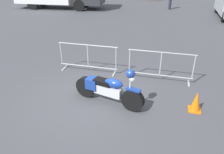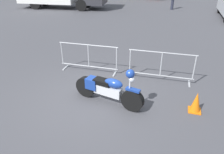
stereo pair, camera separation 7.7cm
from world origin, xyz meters
name	(u,v)px [view 2 (the right image)]	position (x,y,z in m)	size (l,w,h in m)	color
ground_plane	(91,100)	(0.00, 0.00, 0.00)	(120.00, 120.00, 0.00)	#424247
motorcycle	(108,89)	(0.55, 0.03, 0.47)	(2.18, 0.64, 1.24)	black
crowd_barrier_near	(89,58)	(-0.78, 1.84, 0.55)	(2.25, 0.50, 1.07)	#9EA0A5
crowd_barrier_far	(161,66)	(1.87, 1.84, 0.55)	(2.25, 0.50, 1.07)	#9EA0A5
traffic_cone	(196,102)	(2.99, 0.32, 0.29)	(0.34, 0.34, 0.59)	orange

